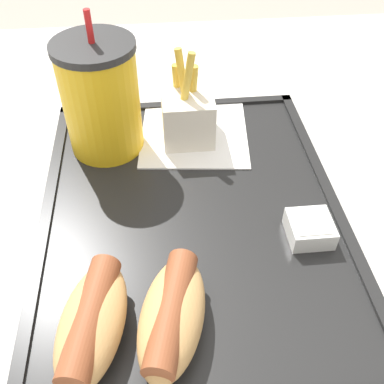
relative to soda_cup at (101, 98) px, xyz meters
The scene contains 7 objects.
food_tray 0.17m from the soda_cup, 143.49° to the right, with size 0.42×0.32×0.01m.
paper_napkin 0.13m from the soda_cup, 79.26° to the right, with size 0.17×0.15×0.00m.
soda_cup is the anchor object (origin of this frame).
hot_dog_far 0.26m from the soda_cup, behind, with size 0.12×0.07×0.04m.
hot_dog_near 0.27m from the soda_cup, 166.27° to the right, with size 0.13×0.08×0.04m.
fries_carton 0.11m from the soda_cup, 83.64° to the right, with size 0.08×0.06×0.12m.
sauce_cup_mayo 0.27m from the soda_cup, 128.73° to the right, with size 0.04×0.04×0.02m.
Camera 1 is at (-0.28, -0.01, 1.12)m, focal length 42.00 mm.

